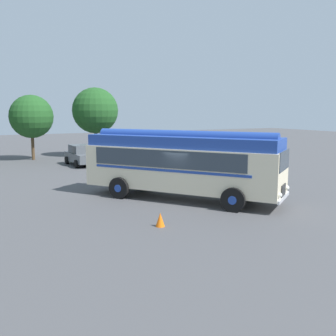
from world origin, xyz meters
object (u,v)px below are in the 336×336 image
(vintage_bus, at_px, (182,162))
(car_near_left, at_px, (82,155))
(car_mid_left, at_px, (117,154))
(box_van, at_px, (153,147))
(traffic_cone, at_px, (160,220))

(vintage_bus, relative_size, car_near_left, 2.23)
(car_mid_left, distance_m, box_van, 3.17)
(vintage_bus, relative_size, box_van, 1.63)
(vintage_bus, relative_size, traffic_cone, 17.40)
(car_near_left, relative_size, traffic_cone, 7.80)
(box_van, xyz_separation_m, traffic_cone, (-7.82, -17.42, -1.09))
(car_mid_left, xyz_separation_m, box_van, (3.10, -0.41, 0.52))
(car_mid_left, distance_m, traffic_cone, 18.45)
(car_mid_left, xyz_separation_m, traffic_cone, (-4.71, -17.83, -0.57))
(car_near_left, xyz_separation_m, box_van, (5.99, -0.94, 0.52))
(box_van, distance_m, traffic_cone, 19.12)
(car_near_left, xyz_separation_m, car_mid_left, (2.89, -0.53, 0.00))
(vintage_bus, distance_m, car_near_left, 14.68)
(car_near_left, height_order, box_van, box_van)
(car_near_left, relative_size, car_mid_left, 1.00)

